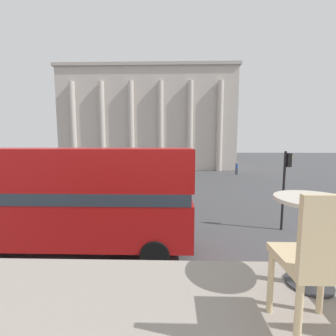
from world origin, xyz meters
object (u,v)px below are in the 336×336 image
at_px(cafe_dining_table, 313,222).
at_px(traffic_light_near, 285,179).
at_px(double_decker_bus, 61,195).
at_px(pedestrian_blue, 237,167).
at_px(plaza_building_left, 151,122).
at_px(cafe_chair_0, 322,259).
at_px(traffic_light_mid, 146,169).
at_px(traffic_light_far, 126,162).
at_px(pedestrian_grey, 169,166).

relative_size(cafe_dining_table, traffic_light_near, 0.18).
height_order(double_decker_bus, pedestrian_blue, double_decker_bus).
bearing_deg(plaza_building_left, cafe_chair_0, -83.06).
height_order(plaza_building_left, traffic_light_near, plaza_building_left).
height_order(traffic_light_mid, traffic_light_far, traffic_light_mid).
relative_size(traffic_light_far, pedestrian_blue, 1.86).
xyz_separation_m(double_decker_bus, pedestrian_blue, (13.59, 23.18, -1.37)).
xyz_separation_m(cafe_dining_table, plaza_building_left, (-5.53, 42.52, 4.64)).
xyz_separation_m(cafe_dining_table, pedestrian_blue, (7.89, 30.25, -2.87)).
xyz_separation_m(traffic_light_near, pedestrian_blue, (3.27, 20.54, -1.63)).
bearing_deg(cafe_chair_0, double_decker_bus, 117.85).
height_order(cafe_dining_table, traffic_light_near, traffic_light_near).
relative_size(cafe_chair_0, plaza_building_left, 0.03).
bearing_deg(traffic_light_far, plaza_building_left, 85.49).
distance_m(plaza_building_left, pedestrian_grey, 12.50).
bearing_deg(pedestrian_grey, cafe_dining_table, 41.27).
bearing_deg(double_decker_bus, plaza_building_left, 82.61).
bearing_deg(pedestrian_grey, double_decker_bus, 29.73).
bearing_deg(pedestrian_grey, pedestrian_blue, 110.47).
bearing_deg(pedestrian_blue, traffic_light_far, -40.33).
bearing_deg(double_decker_bus, traffic_light_mid, 71.27).
distance_m(double_decker_bus, cafe_chair_0, 9.46).
relative_size(plaza_building_left, pedestrian_grey, 18.32).
distance_m(cafe_dining_table, plaza_building_left, 43.12).
relative_size(double_decker_bus, traffic_light_far, 3.19).
bearing_deg(cafe_dining_table, pedestrian_grey, 93.03).
xyz_separation_m(double_decker_bus, pedestrian_grey, (3.93, 26.27, -1.47)).
relative_size(traffic_light_near, pedestrian_grey, 2.52).
height_order(double_decker_bus, cafe_dining_table, double_decker_bus).
xyz_separation_m(cafe_chair_0, pedestrian_blue, (8.17, 30.80, -2.85)).
bearing_deg(traffic_light_mid, traffic_light_near, -44.56).
bearing_deg(plaza_building_left, double_decker_bus, -90.28).
bearing_deg(pedestrian_blue, traffic_light_near, 22.38).
bearing_deg(traffic_light_mid, cafe_dining_table, -78.80).
xyz_separation_m(cafe_dining_table, traffic_light_mid, (-3.51, 17.72, -1.71)).
height_order(double_decker_bus, traffic_light_near, double_decker_bus).
distance_m(cafe_chair_0, pedestrian_blue, 31.99).
relative_size(cafe_chair_0, traffic_light_mid, 0.27).
xyz_separation_m(cafe_dining_table, traffic_light_near, (4.62, 9.72, -1.24)).
height_order(double_decker_bus, cafe_chair_0, double_decker_bus).
bearing_deg(traffic_light_mid, cafe_chair_0, -79.99).
distance_m(cafe_dining_table, pedestrian_blue, 31.40).
distance_m(cafe_chair_0, traffic_light_near, 11.44).
height_order(cafe_dining_table, cafe_chair_0, cafe_chair_0).
xyz_separation_m(traffic_light_far, pedestrian_grey, (5.11, 7.96, -1.26)).
distance_m(double_decker_bus, traffic_light_mid, 10.87).
bearing_deg(pedestrian_blue, traffic_light_mid, -10.84).
height_order(cafe_dining_table, pedestrian_blue, cafe_dining_table).
height_order(plaza_building_left, pedestrian_blue, plaza_building_left).
height_order(cafe_chair_0, traffic_light_mid, cafe_chair_0).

